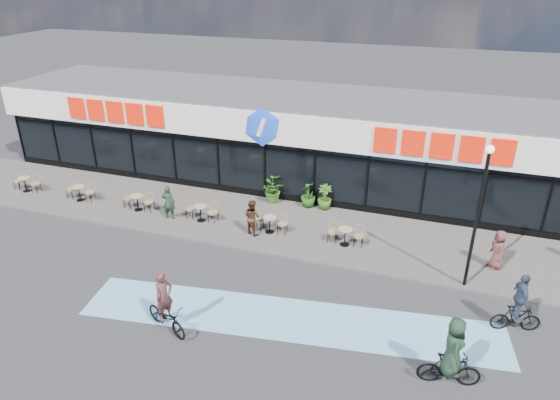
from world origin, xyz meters
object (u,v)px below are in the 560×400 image
patron_left (169,202)px  cyclist_b (518,308)px  cyclist_a (451,358)px  potted_plant_left (271,190)px  potted_plant_mid (308,194)px  bistro_set_0 (27,182)px  patron_right (252,217)px  potted_plant_right (325,197)px  pedestrian_a (498,250)px  lamp_post (479,207)px

patron_left → cyclist_b: size_ratio=0.76×
cyclist_a → cyclist_b: (1.94, 3.04, -0.06)m
potted_plant_left → patron_left: (-3.81, -3.14, 0.18)m
potted_plant_left → potted_plant_mid: (1.84, 0.08, 0.00)m
bistro_set_0 → cyclist_b: bearing=-8.6°
potted_plant_mid → patron_right: (-1.56, -3.31, 0.16)m
potted_plant_mid → cyclist_b: size_ratio=0.59×
potted_plant_right → cyclist_a: bearing=-57.7°
potted_plant_mid → potted_plant_right: potted_plant_mid is taller
potted_plant_right → patron_left: (-6.45, -3.24, 0.21)m
potted_plant_left → potted_plant_right: (2.64, 0.10, -0.03)m
potted_plant_left → cyclist_a: cyclist_a is taller
bistro_set_0 → cyclist_a: 21.84m
patron_left → pedestrian_a: 13.90m
potted_plant_left → patron_right: bearing=-85.0°
patron_left → lamp_post: bearing=165.1°
potted_plant_right → pedestrian_a: size_ratio=0.76×
potted_plant_right → pedestrian_a: 7.96m
lamp_post → cyclist_b: (1.52, -1.98, -2.39)m
patron_left → cyclist_a: cyclist_a is taller
lamp_post → potted_plant_mid: bearing=148.7°
potted_plant_mid → cyclist_a: (6.73, -9.38, 0.20)m
potted_plant_right → patron_right: bearing=-125.3°
patron_right → cyclist_a: 10.28m
lamp_post → cyclist_a: lamp_post is taller
bistro_set_0 → potted_plant_mid: 14.41m
potted_plant_right → patron_right: size_ratio=0.76×
lamp_post → bistro_set_0: size_ratio=3.48×
lamp_post → cyclist_a: 5.56m
cyclist_a → pedestrian_a: bearing=77.1°
lamp_post → pedestrian_a: bearing=55.2°
potted_plant_left → patron_left: patron_left is taller
pedestrian_a → cyclist_b: (0.43, -3.55, -0.01)m
potted_plant_right → cyclist_b: cyclist_b is taller
patron_left → bistro_set_0: bearing=-12.2°
potted_plant_mid → potted_plant_right: size_ratio=1.05×
patron_left → cyclist_b: cyclist_b is taller
lamp_post → bistro_set_0: (-21.27, 1.47, -2.71)m
patron_left → patron_right: 4.09m
patron_right → cyclist_a: cyclist_a is taller
potted_plant_left → potted_plant_mid: size_ratio=1.00×
lamp_post → potted_plant_left: size_ratio=4.25×
bistro_set_0 → patron_right: size_ratio=0.98×
lamp_post → potted_plant_mid: size_ratio=4.24×
lamp_post → potted_plant_right: lamp_post is taller
patron_left → patron_right: (4.09, -0.08, -0.02)m
bistro_set_0 → patron_right: patron_right is taller
potted_plant_right → bistro_set_0: bearing=-169.0°
potted_plant_mid → potted_plant_right: (0.80, 0.02, -0.03)m
potted_plant_left → cyclist_a: (8.57, -9.30, 0.21)m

